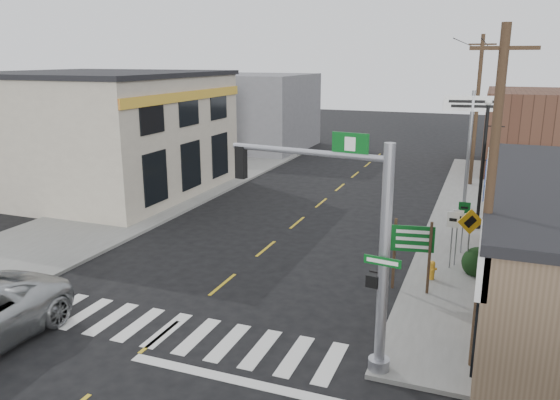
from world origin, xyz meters
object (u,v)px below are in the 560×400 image
at_px(lamp_post, 485,155).
at_px(traffic_signal_pole, 356,233).
at_px(fire_hydrant, 432,269).
at_px(utility_pole_far, 477,110).
at_px(guide_sign, 412,245).
at_px(dance_center_sign, 471,120).
at_px(utility_pole_near, 489,203).
at_px(bare_tree, 543,214).

bearing_deg(lamp_post, traffic_signal_pole, -114.19).
distance_m(fire_hydrant, utility_pole_far, 16.96).
bearing_deg(utility_pole_far, lamp_post, -88.73).
height_order(fire_hydrant, utility_pole_far, utility_pole_far).
xyz_separation_m(guide_sign, dance_center_sign, (1.15, 11.60, 3.01)).
bearing_deg(utility_pole_near, traffic_signal_pole, -160.19).
height_order(traffic_signal_pole, guide_sign, traffic_signal_pole).
bearing_deg(fire_hydrant, lamp_post, 78.92).
xyz_separation_m(guide_sign, bare_tree, (3.70, -0.78, 1.69)).
relative_size(lamp_post, dance_center_sign, 0.97).
distance_m(bare_tree, utility_pole_far, 18.72).
relative_size(guide_sign, utility_pole_far, 0.28).
height_order(guide_sign, fire_hydrant, guide_sign).
distance_m(traffic_signal_pole, utility_pole_far, 22.98).
xyz_separation_m(dance_center_sign, utility_pole_far, (0.05, 6.12, -0.03)).
bearing_deg(utility_pole_far, utility_pole_near, -90.75).
relative_size(bare_tree, utility_pole_far, 0.47).
bearing_deg(utility_pole_far, traffic_signal_pole, -98.22).
xyz_separation_m(guide_sign, lamp_post, (1.96, 8.32, 1.81)).
height_order(fire_hydrant, bare_tree, bare_tree).
relative_size(traffic_signal_pole, lamp_post, 1.01).
distance_m(guide_sign, utility_pole_far, 18.01).
xyz_separation_m(lamp_post, utility_pole_far, (-0.76, 9.40, 1.18)).
bearing_deg(dance_center_sign, fire_hydrant, -102.37).
xyz_separation_m(guide_sign, utility_pole_far, (1.20, 17.72, 2.99)).
bearing_deg(lamp_post, fire_hydrant, -113.93).
bearing_deg(bare_tree, utility_pole_far, 97.70).
xyz_separation_m(fire_hydrant, bare_tree, (3.11, -2.09, 2.94)).
bearing_deg(bare_tree, traffic_signal_pole, -135.49).
bearing_deg(utility_pole_near, lamp_post, 91.09).
height_order(bare_tree, utility_pole_near, utility_pole_near).
distance_m(guide_sign, dance_center_sign, 12.04).
distance_m(guide_sign, lamp_post, 8.74).
relative_size(lamp_post, utility_pole_far, 0.66).
xyz_separation_m(traffic_signal_pole, lamp_post, (2.70, 13.47, -0.12)).
bearing_deg(guide_sign, fire_hydrant, 55.92).
height_order(fire_hydrant, lamp_post, lamp_post).
bearing_deg(dance_center_sign, lamp_post, -85.33).
relative_size(traffic_signal_pole, utility_pole_far, 0.66).
relative_size(fire_hydrant, lamp_post, 0.12).
xyz_separation_m(traffic_signal_pole, bare_tree, (4.44, 4.37, -0.24)).
xyz_separation_m(guide_sign, fire_hydrant, (0.59, 1.31, -1.25)).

